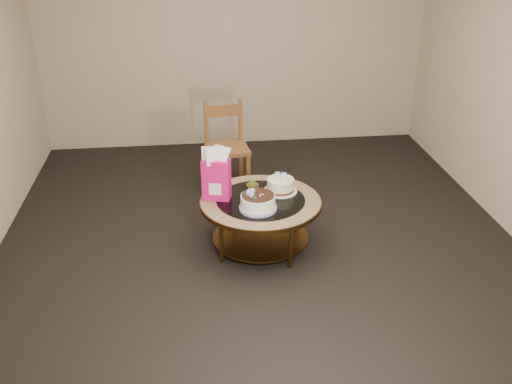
{
  "coord_description": "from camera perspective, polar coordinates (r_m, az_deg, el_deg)",
  "views": [
    {
      "loc": [
        -0.53,
        -4.18,
        2.61
      ],
      "look_at": [
        -0.04,
        0.02,
        0.52
      ],
      "focal_mm": 40.0,
      "sensor_mm": 36.0,
      "label": 1
    }
  ],
  "objects": [
    {
      "name": "cream_cake",
      "position": [
        4.84,
        2.46,
        0.65
      ],
      "size": [
        0.29,
        0.29,
        0.18
      ],
      "rotation": [
        0.0,
        0.0,
        -0.29
      ],
      "color": "white",
      "rests_on": "coffee_table"
    },
    {
      "name": "decorated_cake",
      "position": [
        4.55,
        0.17,
        -1.08
      ],
      "size": [
        0.3,
        0.3,
        0.18
      ],
      "rotation": [
        0.0,
        0.0,
        0.43
      ],
      "color": "#9B85BC",
      "rests_on": "coffee_table"
    },
    {
      "name": "coffee_table",
      "position": [
        4.77,
        0.46,
        -1.6
      ],
      "size": [
        1.02,
        1.02,
        0.46
      ],
      "color": "#583A19",
      "rests_on": "ground"
    },
    {
      "name": "room_walls",
      "position": [
        4.34,
        0.52,
        12.1
      ],
      "size": [
        4.52,
        5.02,
        2.61
      ],
      "color": "tan",
      "rests_on": "ground"
    },
    {
      "name": "dining_chair",
      "position": [
        5.83,
        -2.98,
        4.59
      ],
      "size": [
        0.46,
        0.46,
        0.9
      ],
      "rotation": [
        0.0,
        0.0,
        0.11
      ],
      "color": "brown",
      "rests_on": "ground"
    },
    {
      "name": "pillar_candle",
      "position": [
        4.94,
        -0.36,
        0.84
      ],
      "size": [
        0.11,
        0.11,
        0.08
      ],
      "rotation": [
        0.0,
        0.0,
        0.07
      ],
      "color": "#E5BE5E",
      "rests_on": "coffee_table"
    },
    {
      "name": "gift_bag",
      "position": [
        4.66,
        -3.99,
        1.83
      ],
      "size": [
        0.25,
        0.21,
        0.45
      ],
      "rotation": [
        0.0,
        0.0,
        -0.27
      ],
      "color": "#EC167F",
      "rests_on": "coffee_table"
    },
    {
      "name": "ground",
      "position": [
        4.95,
        0.45,
        -5.46
      ],
      "size": [
        5.0,
        5.0,
        0.0
      ],
      "primitive_type": "plane",
      "color": "black",
      "rests_on": "ground"
    }
  ]
}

